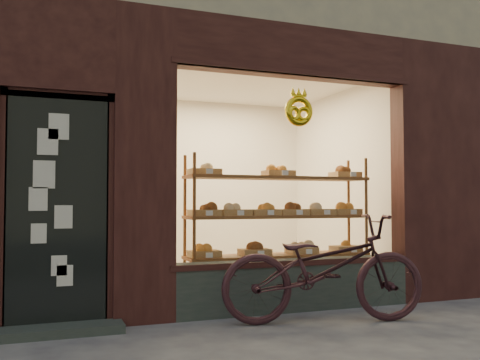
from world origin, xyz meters
name	(u,v)px	position (x,y,z in m)	size (l,w,h in m)	color
display_shelf	(279,229)	(0.45, 2.55, 0.85)	(2.20, 0.45, 1.70)	#652A13
bicycle	(323,268)	(0.44, 1.49, 0.53)	(0.70, 2.00, 1.05)	#2F171D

